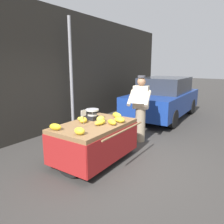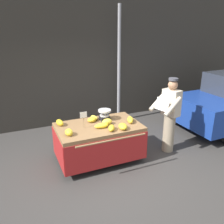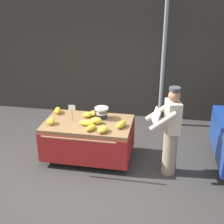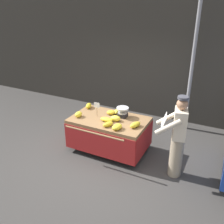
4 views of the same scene
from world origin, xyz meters
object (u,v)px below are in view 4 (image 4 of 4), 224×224
Objects in this scene: banana_bunch_7 at (108,124)px; banana_bunch_8 at (117,112)px; banana_bunch_2 at (111,112)px; banana_bunch_4 at (117,127)px; weighing_scale at (123,112)px; banana_bunch_0 at (106,119)px; vendor_person at (177,137)px; banana_cart at (109,127)px; banana_bunch_1 at (89,106)px; street_pole at (192,70)px; price_sign at (97,106)px; banana_bunch_5 at (135,125)px; banana_bunch_6 at (78,114)px; banana_bunch_3 at (116,118)px.

banana_bunch_8 is at bearing 100.34° from banana_bunch_7.
banana_bunch_4 reaches higher than banana_bunch_2.
weighing_scale reaches higher than banana_bunch_4.
banana_bunch_0 is 1.60m from vendor_person.
banana_bunch_1 is at bearing 156.68° from banana_cart.
vendor_person is at bearing -83.54° from street_pole.
banana_bunch_7 is (-0.23, 0.04, -0.01)m from banana_bunch_4.
banana_bunch_4 is 0.80m from banana_bunch_8.
banana_bunch_2 is 0.94× the size of banana_bunch_8.
banana_bunch_7 is (-1.21, -2.26, -0.79)m from street_pole.
banana_bunch_7 is (0.46, -0.33, -0.20)m from price_sign.
banana_bunch_5 is 0.58m from banana_bunch_7.
banana_bunch_8 is (-1.34, -1.58, -0.79)m from street_pole.
banana_bunch_6 is (-1.05, 0.15, 0.01)m from banana_bunch_4.
banana_bunch_5 is at bearing -36.96° from weighing_scale.
banana_bunch_6 is at bearing -148.67° from price_sign.
street_pole is 2.59m from banana_bunch_0.
banana_bunch_1 is at bearing 159.03° from banana_bunch_3.
banana_bunch_3 is at bearing -20.97° from banana_bunch_1.
banana_bunch_1 is 0.76m from banana_bunch_8.
banana_bunch_3 is at bearing 12.58° from banana_bunch_6.
weighing_scale is 1.17× the size of banana_bunch_1.
vendor_person is (1.92, -0.24, -0.19)m from price_sign.
vendor_person is at bearing 6.15° from banana_bunch_4.
banana_bunch_1 is (-0.42, 0.32, -0.19)m from price_sign.
banana_bunch_5 is 0.93m from vendor_person.
banana_bunch_4 is at bearing -44.66° from banana_cart.
banana_bunch_0 is 1.00× the size of banana_bunch_5.
banana_bunch_2 is 0.12× the size of vendor_person.
price_sign is (-1.67, -1.92, -0.59)m from street_pole.
weighing_scale is at bearing 26.50° from banana_bunch_6.
banana_cart is at bearing -93.82° from banana_bunch_8.
banana_bunch_0 is at bearing -91.77° from banana_bunch_8.
banana_bunch_3 is (0.24, -0.26, 0.01)m from banana_bunch_2.
banana_bunch_6 reaches higher than banana_bunch_5.
price_sign is 0.56m from banana_bunch_1.
banana_bunch_8 is at bearing 51.88° from banana_bunch_2.
weighing_scale is 1.27× the size of banana_bunch_3.
price_sign is at bearing -156.98° from weighing_scale.
banana_cart is 6.23× the size of weighing_scale.
banana_cart is 8.70× the size of banana_bunch_6.
weighing_scale reaches higher than banana_bunch_3.
weighing_scale is at bearing 59.61° from banana_bunch_0.
street_pole reaches higher than vendor_person.
weighing_scale is 0.97m from banana_bunch_1.
banana_bunch_4 reaches higher than banana_bunch_7.
banana_bunch_7 is at bearing -176.28° from vendor_person.
banana_bunch_3 is (-0.05, -0.26, -0.05)m from weighing_scale.
weighing_scale is 1.45m from vendor_person.
banana_bunch_1 is (-0.74, 0.46, 0.01)m from banana_bunch_0.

